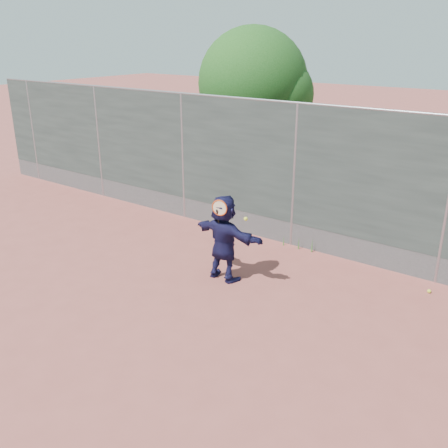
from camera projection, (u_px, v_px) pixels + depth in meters
The scene contains 7 objects.
ground at pixel (187, 312), 8.14m from camera, with size 80.00×80.00×0.00m, color #9E4C42.
player at pixel (224, 238), 9.00m from camera, with size 1.50×0.48×1.61m, color #17163D.
ball_ground at pixel (429, 291), 8.74m from camera, with size 0.07×0.07×0.07m, color #D0DD31.
fence at pixel (294, 173), 10.23m from camera, with size 20.00×0.06×3.03m.
swing_action at pixel (222, 210), 8.58m from camera, with size 0.75×0.16×0.51m.
tree_left at pixel (258, 86), 13.63m from camera, with size 3.15×3.00×4.53m.
weed_clump at pixel (301, 243), 10.49m from camera, with size 0.68×0.07×0.30m.
Camera 1 is at (4.68, -5.39, 4.23)m, focal length 40.00 mm.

